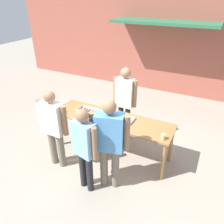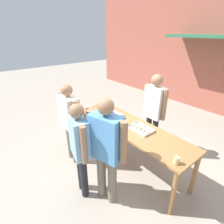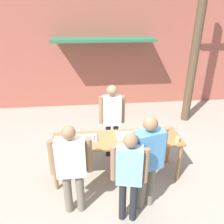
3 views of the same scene
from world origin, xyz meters
The scene contains 11 objects.
ground_plane centered at (0.00, 0.00, 0.00)m, with size 24.00×24.00×0.00m, color #A39989.
serving_table centered at (0.00, 0.00, 0.79)m, with size 2.56×0.73×0.89m.
food_tray_sausages centered at (-0.63, 0.05, 0.90)m, with size 0.47×0.25×0.04m.
food_tray_buns centered at (0.22, 0.05, 0.91)m, with size 0.45×0.29×0.06m.
condiment_jar_mustard centered at (-1.15, -0.25, 0.92)m, with size 0.06×0.06×0.07m.
condiment_jar_ketchup centered at (-1.06, -0.24, 0.92)m, with size 0.06×0.06×0.07m.
beer_cup centered at (1.14, -0.25, 0.94)m, with size 0.08×0.08×0.11m.
person_server_behind_table centered at (-0.02, 0.70, 1.07)m, with size 0.58×0.23×1.77m.
person_customer_holding_hotdog centered at (-0.83, -0.84, 0.98)m, with size 0.67×0.26×1.67m.
person_customer_with_cup centered at (0.39, -0.87, 1.05)m, with size 0.65×0.38×1.77m.
person_customer_waiting_in_line centered at (0.04, -1.11, 0.98)m, with size 0.56×0.30×1.64m.
Camera 2 is at (2.05, -2.09, 2.54)m, focal length 28.00 mm.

